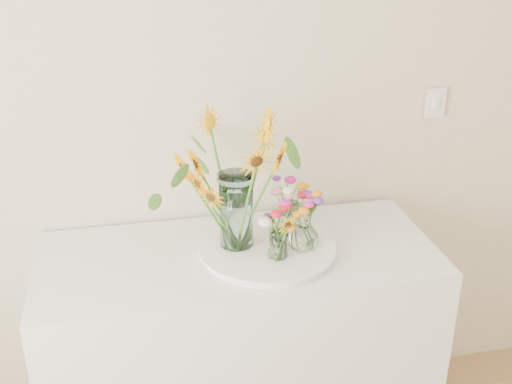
% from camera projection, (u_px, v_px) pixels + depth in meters
% --- Properties ---
extents(counter, '(1.40, 0.60, 0.90)m').
position_uv_depth(counter, '(240.00, 355.00, 2.44)').
color(counter, white).
rests_on(counter, ground_plane).
extents(tray, '(0.46, 0.46, 0.02)m').
position_uv_depth(tray, '(267.00, 250.00, 2.24)').
color(tray, white).
rests_on(tray, counter).
extents(mason_jar, '(0.14, 0.14, 0.27)m').
position_uv_depth(mason_jar, '(236.00, 211.00, 2.19)').
color(mason_jar, '#A8D0D5').
rests_on(mason_jar, tray).
extents(sunflower_bouquet, '(0.82, 0.82, 0.49)m').
position_uv_depth(sunflower_bouquet, '(236.00, 181.00, 2.14)').
color(sunflower_bouquet, '#F5A405').
rests_on(sunflower_bouquet, tray).
extents(small_vase_a, '(0.08, 0.08, 0.11)m').
position_uv_depth(small_vase_a, '(278.00, 245.00, 2.14)').
color(small_vase_a, white).
rests_on(small_vase_a, tray).
extents(wildflower_posy_a, '(0.18, 0.18, 0.20)m').
position_uv_depth(wildflower_posy_a, '(279.00, 233.00, 2.13)').
color(wildflower_posy_a, orange).
rests_on(wildflower_posy_a, tray).
extents(small_vase_b, '(0.12, 0.12, 0.15)m').
position_uv_depth(small_vase_b, '(304.00, 229.00, 2.20)').
color(small_vase_b, white).
rests_on(small_vase_b, tray).
extents(wildflower_posy_b, '(0.20, 0.20, 0.24)m').
position_uv_depth(wildflower_posy_b, '(304.00, 217.00, 2.18)').
color(wildflower_posy_b, orange).
rests_on(wildflower_posy_b, tray).
extents(small_vase_c, '(0.09, 0.09, 0.12)m').
position_uv_depth(small_vase_c, '(289.00, 218.00, 2.31)').
color(small_vase_c, white).
rests_on(small_vase_c, tray).
extents(wildflower_posy_c, '(0.21, 0.21, 0.21)m').
position_uv_depth(wildflower_posy_c, '(290.00, 206.00, 2.29)').
color(wildflower_posy_c, orange).
rests_on(wildflower_posy_c, tray).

